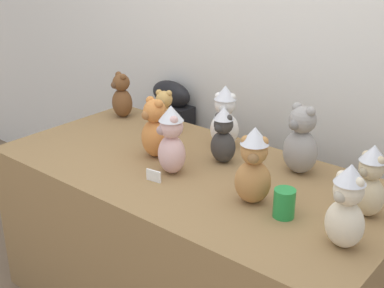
# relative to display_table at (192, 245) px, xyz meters

# --- Properties ---
(wall_back) EXTENTS (7.00, 0.08, 2.60)m
(wall_back) POSITION_rel_display_table_xyz_m (0.00, 0.69, 0.91)
(wall_back) COLOR silver
(wall_back) RESTS_ON ground_plane
(display_table) EXTENTS (1.80, 0.88, 0.78)m
(display_table) POSITION_rel_display_table_xyz_m (0.00, 0.00, 0.00)
(display_table) COLOR olive
(display_table) RESTS_ON ground_plane
(instrument_case) EXTENTS (0.29, 0.13, 0.95)m
(instrument_case) POSITION_rel_display_table_xyz_m (-0.63, 0.57, 0.09)
(instrument_case) COLOR black
(instrument_case) RESTS_ON ground_plane
(teddy_bear_ash) EXTENTS (0.18, 0.17, 0.31)m
(teddy_bear_ash) POSITION_rel_display_table_xyz_m (0.37, 0.27, 0.53)
(teddy_bear_ash) COLOR gray
(teddy_bear_ash) RESTS_ON display_table
(teddy_bear_blush) EXTENTS (0.18, 0.17, 0.30)m
(teddy_bear_blush) POSITION_rel_display_table_xyz_m (-0.05, -0.08, 0.54)
(teddy_bear_blush) COLOR beige
(teddy_bear_blush) RESTS_ON display_table
(teddy_bear_ginger) EXTENTS (0.17, 0.15, 0.28)m
(teddy_bear_ginger) POSITION_rel_display_table_xyz_m (-0.22, 0.01, 0.52)
(teddy_bear_ginger) COLOR #D17F3D
(teddy_bear_ginger) RESTS_ON display_table
(teddy_bear_chestnut) EXTENTS (0.16, 0.14, 0.25)m
(teddy_bear_chestnut) POSITION_rel_display_table_xyz_m (-0.75, 0.29, 0.51)
(teddy_bear_chestnut) COLOR brown
(teddy_bear_chestnut) RESTS_ON display_table
(teddy_bear_caramel) EXTENTS (0.18, 0.17, 0.31)m
(teddy_bear_caramel) POSITION_rel_display_table_xyz_m (0.37, -0.08, 0.54)
(teddy_bear_caramel) COLOR #B27A42
(teddy_bear_caramel) RESTS_ON display_table
(teddy_bear_cream) EXTENTS (0.16, 0.14, 0.30)m
(teddy_bear_cream) POSITION_rel_display_table_xyz_m (0.76, -0.14, 0.54)
(teddy_bear_cream) COLOR beige
(teddy_bear_cream) RESTS_ON display_table
(teddy_bear_sand) EXTENTS (0.15, 0.14, 0.28)m
(teddy_bear_sand) POSITION_rel_display_table_xyz_m (0.74, 0.11, 0.53)
(teddy_bear_sand) COLOR #CCB78E
(teddy_bear_sand) RESTS_ON display_table
(teddy_bear_snow) EXTENTS (0.18, 0.17, 0.30)m
(teddy_bear_snow) POSITION_rel_display_table_xyz_m (-0.05, 0.31, 0.54)
(teddy_bear_snow) COLOR white
(teddy_bear_snow) RESTS_ON display_table
(teddy_bear_honey) EXTENTS (0.15, 0.14, 0.23)m
(teddy_bear_honey) POSITION_rel_display_table_xyz_m (-0.40, 0.26, 0.50)
(teddy_bear_honey) COLOR tan
(teddy_bear_honey) RESTS_ON display_table
(teddy_bear_charcoal) EXTENTS (0.12, 0.11, 0.26)m
(teddy_bear_charcoal) POSITION_rel_display_table_xyz_m (0.06, 0.15, 0.52)
(teddy_bear_charcoal) COLOR #383533
(teddy_bear_charcoal) RESTS_ON display_table
(party_cup_green) EXTENTS (0.08, 0.08, 0.11)m
(party_cup_green) POSITION_rel_display_table_xyz_m (0.52, -0.10, 0.45)
(party_cup_green) COLOR #238C3D
(party_cup_green) RESTS_ON display_table
(name_card_front_left) EXTENTS (0.07, 0.02, 0.05)m
(name_card_front_left) POSITION_rel_display_table_xyz_m (-0.05, -0.19, 0.42)
(name_card_front_left) COLOR white
(name_card_front_left) RESTS_ON display_table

